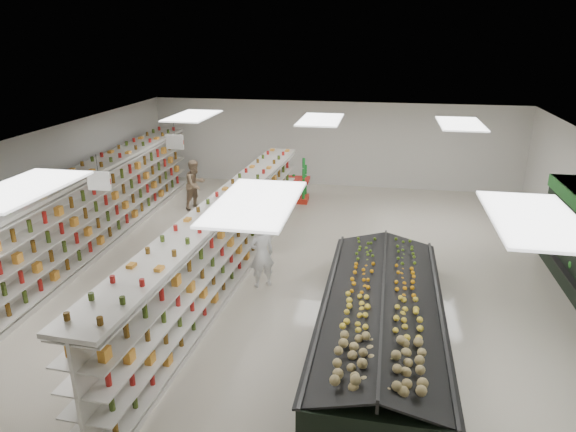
% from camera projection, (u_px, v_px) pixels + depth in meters
% --- Properties ---
extents(floor, '(16.00, 16.00, 0.00)m').
position_uv_depth(floor, '(298.00, 274.00, 12.60)').
color(floor, beige).
rests_on(floor, ground).
extents(ceiling, '(14.00, 16.00, 0.02)m').
position_uv_depth(ceiling, '(299.00, 146.00, 11.51)').
color(ceiling, white).
rests_on(ceiling, wall_back).
extents(wall_back, '(14.00, 0.02, 3.20)m').
position_uv_depth(wall_back, '(333.00, 144.00, 19.46)').
color(wall_back, white).
rests_on(wall_back, floor).
extents(wall_left, '(0.02, 16.00, 3.20)m').
position_uv_depth(wall_left, '(31.00, 197.00, 13.26)').
color(wall_left, white).
rests_on(wall_left, floor).
extents(aisle_sign_near, '(0.52, 0.06, 0.75)m').
position_uv_depth(aisle_sign_near, '(99.00, 181.00, 10.47)').
color(aisle_sign_near, white).
rests_on(aisle_sign_near, ceiling).
extents(aisle_sign_far, '(0.52, 0.06, 0.75)m').
position_uv_depth(aisle_sign_far, '(175.00, 142.00, 14.17)').
color(aisle_sign_far, white).
rests_on(aisle_sign_far, ceiling).
extents(gondola_left, '(1.40, 12.80, 2.21)m').
position_uv_depth(gondola_left, '(88.00, 215.00, 13.66)').
color(gondola_left, silver).
rests_on(gondola_left, floor).
extents(gondola_center, '(1.40, 11.47, 1.98)m').
position_uv_depth(gondola_center, '(225.00, 244.00, 12.06)').
color(gondola_center, silver).
rests_on(gondola_center, floor).
extents(produce_island, '(2.43, 6.51, 0.97)m').
position_uv_depth(produce_island, '(381.00, 314.00, 9.99)').
color(produce_island, black).
rests_on(produce_island, floor).
extents(soda_endcap, '(1.18, 0.82, 1.47)m').
position_uv_depth(soda_endcap, '(293.00, 181.00, 17.85)').
color(soda_endcap, '#B42414').
rests_on(soda_endcap, floor).
extents(shopper_main, '(0.70, 0.65, 1.61)m').
position_uv_depth(shopper_main, '(262.00, 254.00, 11.78)').
color(shopper_main, silver).
rests_on(shopper_main, floor).
extents(shopper_background, '(0.81, 0.94, 1.66)m').
position_uv_depth(shopper_background, '(195.00, 184.00, 17.08)').
color(shopper_background, '#9B7C5F').
rests_on(shopper_background, floor).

